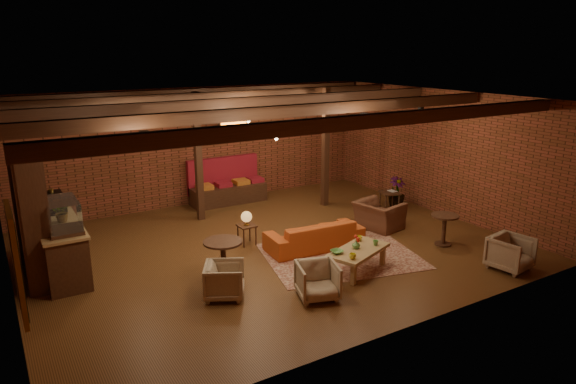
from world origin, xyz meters
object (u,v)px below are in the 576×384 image
coffee_table (358,252)px  plant_tall (398,163)px  sofa (314,235)px  armchair_far (511,251)px  round_table_right (444,225)px  side_table_lamp (247,219)px  armchair_b (318,279)px  armchair_a (225,279)px  armchair_right (379,211)px  round_table_left (223,253)px  side_table_book (390,193)px

coffee_table → plant_tall: bearing=38.2°
sofa → armchair_far: 3.94m
coffee_table → round_table_right: 2.51m
sofa → side_table_lamp: side_table_lamp is taller
sofa → plant_tall: size_ratio=0.86×
coffee_table → round_table_right: coffee_table is taller
armchair_b → armchair_far: bearing=3.9°
armchair_a → armchair_right: bearing=-45.7°
armchair_far → plant_tall: size_ratio=0.30×
side_table_lamp → armchair_b: 2.90m
armchair_right → round_table_left: bearing=86.7°
round_table_left → armchair_right: armchair_right is taller
side_table_book → round_table_right: 2.58m
side_table_book → armchair_far: size_ratio=0.79×
armchair_a → armchair_right: armchair_right is taller
sofa → side_table_lamp: bearing=-35.7°
sofa → armchair_a: armchair_a is taller
round_table_right → plant_tall: plant_tall is taller
round_table_right → armchair_far: bearing=-85.1°
armchair_right → plant_tall: 2.11m
armchair_a → side_table_book: (5.80, 2.27, 0.14)m
sofa → armchair_far: bearing=137.4°
side_table_lamp → armchair_a: size_ratio=1.12×
side_table_book → plant_tall: size_ratio=0.24×
armchair_right → armchair_far: size_ratio=1.38×
coffee_table → round_table_left: size_ratio=1.98×
sofa → side_table_book: size_ratio=3.65×
armchair_a → side_table_book: bearing=-40.3°
round_table_left → armchair_right: size_ratio=0.74×
round_table_left → side_table_book: round_table_left is taller
sofa → side_table_lamp: size_ratio=2.76×
side_table_lamp → armchair_a: (-1.45, -2.04, -0.24)m
round_table_left → plant_tall: (5.94, 1.78, 0.72)m
round_table_right → armchair_right: bearing=108.8°
plant_tall → armchair_right: bearing=-144.7°
armchair_right → armchair_far: 3.21m
plant_tall → armchair_far: bearing=-102.4°
sofa → side_table_book: sofa is taller
armchair_b → armchair_far: armchair_far is taller
side_table_book → plant_tall: bearing=24.1°
armchair_right → round_table_right: bearing=-172.9°
armchair_b → armchair_far: (3.91, -0.95, 0.02)m
sofa → armchair_a: size_ratio=3.08×
armchair_right → round_table_right: armchair_right is taller
round_table_left → armchair_b: 1.89m
round_table_right → plant_tall: bearing=68.3°
armchair_b → round_table_left: bearing=142.8°
armchair_right → side_table_book: 1.51m
side_table_lamp → plant_tall: size_ratio=0.31×
round_table_left → armchair_b: round_table_left is taller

